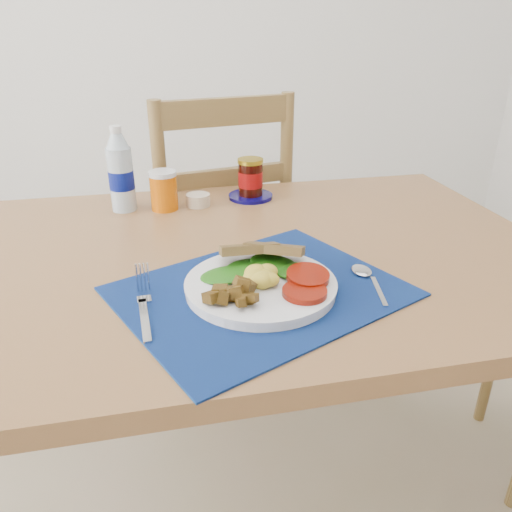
{
  "coord_description": "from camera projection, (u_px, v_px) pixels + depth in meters",
  "views": [
    {
      "loc": [
        -0.14,
        -0.75,
        1.19
      ],
      "look_at": [
        0.03,
        0.05,
        0.8
      ],
      "focal_mm": 35.0,
      "sensor_mm": 36.0,
      "label": 1
    }
  ],
  "objects": [
    {
      "name": "juice_glass",
      "position": [
        164.0,
        192.0,
        1.27
      ],
      "size": [
        0.07,
        0.07,
        0.09
      ],
      "primitive_type": "cylinder",
      "color": "#CD5A05",
      "rests_on": "table"
    },
    {
      "name": "water_bottle",
      "position": [
        121.0,
        174.0,
        1.25
      ],
      "size": [
        0.06,
        0.06,
        0.21
      ],
      "color": "#ADBFCC",
      "rests_on": "table"
    },
    {
      "name": "jam_on_saucer",
      "position": [
        250.0,
        181.0,
        1.35
      ],
      "size": [
        0.12,
        0.12,
        0.11
      ],
      "color": "#070448",
      "rests_on": "table"
    },
    {
      "name": "ramekin",
      "position": [
        198.0,
        200.0,
        1.31
      ],
      "size": [
        0.06,
        0.06,
        0.03
      ],
      "primitive_type": "cylinder",
      "color": "#BFA98C",
      "rests_on": "table"
    },
    {
      "name": "fork",
      "position": [
        144.0,
        306.0,
        0.84
      ],
      "size": [
        0.03,
        0.19,
        0.0
      ],
      "rotation": [
        0.0,
        0.0,
        0.06
      ],
      "color": "#B2B5BA",
      "rests_on": "placemat"
    },
    {
      "name": "spoon",
      "position": [
        367.0,
        278.0,
        0.93
      ],
      "size": [
        0.04,
        0.16,
        0.0
      ],
      "rotation": [
        0.0,
        0.0,
        -0.21
      ],
      "color": "#B2B5BA",
      "rests_on": "placemat"
    },
    {
      "name": "breakfast_plate",
      "position": [
        258.0,
        283.0,
        0.88
      ],
      "size": [
        0.27,
        0.27,
        0.06
      ],
      "rotation": [
        0.0,
        0.0,
        -0.18
      ],
      "color": "silver",
      "rests_on": "placemat"
    },
    {
      "name": "chair_far",
      "position": [
        215.0,
        215.0,
        1.65
      ],
      "size": [
        0.53,
        0.51,
        1.22
      ],
      "rotation": [
        0.0,
        0.0,
        3.33
      ],
      "color": "brown",
      "rests_on": "ground"
    },
    {
      "name": "table",
      "position": [
        229.0,
        285.0,
        1.09
      ],
      "size": [
        1.4,
        0.9,
        0.75
      ],
      "color": "brown",
      "rests_on": "ground"
    },
    {
      "name": "placemat",
      "position": [
        261.0,
        291.0,
        0.9
      ],
      "size": [
        0.59,
        0.54,
        0.0
      ],
      "primitive_type": "cube",
      "rotation": [
        0.0,
        0.0,
        0.42
      ],
      "color": "#040531",
      "rests_on": "table"
    }
  ]
}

